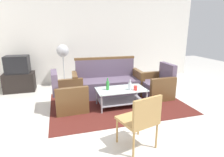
{
  "coord_description": "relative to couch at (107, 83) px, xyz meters",
  "views": [
    {
      "loc": [
        -1.39,
        -3.0,
        1.74
      ],
      "look_at": [
        -0.28,
        0.81,
        0.65
      ],
      "focal_mm": 29.91,
      "sensor_mm": 36.0,
      "label": 1
    }
  ],
  "objects": [
    {
      "name": "coffee_table",
      "position": [
        0.1,
        -0.84,
        -0.04
      ],
      "size": [
        1.1,
        0.6,
        0.4
      ],
      "color": "silver",
      "rests_on": "rug"
    },
    {
      "name": "armchair_left",
      "position": [
        -1.04,
        -0.67,
        -0.03
      ],
      "size": [
        0.73,
        0.78,
        0.85
      ],
      "rotation": [
        0.0,
        0.0,
        -1.53
      ],
      "color": "#5B4C60",
      "rests_on": "rug"
    },
    {
      "name": "television",
      "position": [
        -2.29,
        0.97,
        0.44
      ],
      "size": [
        0.62,
        0.47,
        0.48
      ],
      "rotation": [
        0.0,
        0.0,
        3.1
      ],
      "color": "black",
      "rests_on": "tv_stand"
    },
    {
      "name": "couch",
      "position": [
        0.0,
        0.0,
        0.0
      ],
      "size": [
        1.83,
        0.81,
        0.96
      ],
      "rotation": [
        0.0,
        0.0,
        3.1
      ],
      "color": "#5B4C60",
      "rests_on": "rug"
    },
    {
      "name": "tv_stand",
      "position": [
        -2.29,
        0.96,
        -0.06
      ],
      "size": [
        0.8,
        0.5,
        0.52
      ],
      "primitive_type": "cube",
      "color": "black",
      "rests_on": "ground"
    },
    {
      "name": "rug",
      "position": [
        0.07,
        -0.67,
        -0.31
      ],
      "size": [
        3.05,
        2.14,
        0.01
      ],
      "primitive_type": "cube",
      "color": "#511E19",
      "rests_on": "ground"
    },
    {
      "name": "bottle_clear",
      "position": [
        0.27,
        -0.94,
        0.18
      ],
      "size": [
        0.07,
        0.07,
        0.23
      ],
      "color": "silver",
      "rests_on": "coffee_table"
    },
    {
      "name": "ground_plane",
      "position": [
        0.19,
        -1.59,
        -0.32
      ],
      "size": [
        14.0,
        14.0,
        0.0
      ],
      "primitive_type": "plane",
      "color": "beige"
    },
    {
      "name": "wicker_chair",
      "position": [
        -0.13,
        -2.38,
        0.18
      ],
      "size": [
        0.59,
        0.59,
        0.84
      ],
      "rotation": [
        0.0,
        0.0,
        0.26
      ],
      "color": "#AD844C",
      "rests_on": "ground"
    },
    {
      "name": "wall_back",
      "position": [
        0.19,
        1.47,
        1.08
      ],
      "size": [
        6.52,
        0.12,
        2.8
      ],
      "color": "silver",
      "rests_on": "ground"
    },
    {
      "name": "bottle_green",
      "position": [
        -0.2,
        -0.81,
        0.2
      ],
      "size": [
        0.07,
        0.07,
        0.27
      ],
      "color": "#2D8C38",
      "rests_on": "coffee_table"
    },
    {
      "name": "pedestal_fan",
      "position": [
        -1.07,
        1.01,
        0.7
      ],
      "size": [
        0.36,
        0.36,
        1.27
      ],
      "color": "#2D2D33",
      "rests_on": "ground"
    },
    {
      "name": "cup",
      "position": [
        0.37,
        -1.01,
        0.14
      ],
      "size": [
        0.08,
        0.08,
        0.1
      ],
      "primitive_type": "cylinder",
      "color": "red",
      "rests_on": "coffee_table"
    },
    {
      "name": "armchair_right",
      "position": [
        1.18,
        -0.54,
        -0.03
      ],
      "size": [
        0.72,
        0.78,
        0.85
      ],
      "rotation": [
        0.0,
        0.0,
        1.59
      ],
      "color": "#5B4C60",
      "rests_on": "rug"
    }
  ]
}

